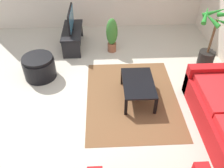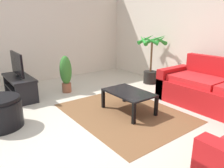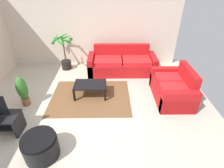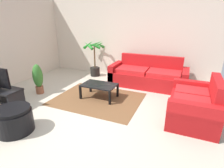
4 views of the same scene
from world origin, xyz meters
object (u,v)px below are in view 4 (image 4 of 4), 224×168
Objects in this scene: coffee_table at (99,86)px; potted_plant_small at (38,78)px; couch_main at (148,76)px; potted_palm at (95,60)px; couch_loveseat at (194,105)px; tv_stand at (0,94)px; ottoman at (14,120)px.

potted_plant_small reaches higher than coffee_table.
couch_main is at bearing 34.22° from potted_plant_small.
coffee_table is 1.98m from potted_palm.
potted_plant_small is (-2.64, -1.79, 0.14)m from couch_main.
potted_palm reaches higher than couch_loveseat.
potted_palm is (-1.03, 1.67, 0.25)m from coffee_table.
couch_main is 3.98m from tv_stand.
ottoman is at bearing -149.18° from couch_loveseat.
coffee_table is at bearing 176.52° from couch_loveseat.
tv_stand is (-4.20, -1.20, 0.00)m from couch_loveseat.
couch_main is at bearing 43.32° from tv_stand.
couch_main is 3.74m from ottoman.
tv_stand is 0.87× the size of potted_palm.
potted_plant_small is at bearing -166.54° from coffee_table.
couch_loveseat is 1.13× the size of potted_palm.
ottoman is (1.18, -0.60, -0.06)m from tv_stand.
potted_palm is (-2.00, 0.28, 0.27)m from couch_main.
couch_loveseat is 1.71× the size of potted_plant_small.
couch_loveseat is at bearing -49.63° from couch_main.
ottoman is (-1.71, -3.33, -0.07)m from couch_main.
couch_main reaches higher than ottoman.
tv_stand is (-2.89, -2.73, -0.00)m from couch_main.
couch_loveseat is 4.36m from tv_stand.
couch_main reaches higher than potted_plant_small.
ottoman is at bearing -111.11° from coffee_table.
couch_loveseat is 3.51m from ottoman.
potted_plant_small is at bearing -145.78° from couch_main.
coffee_table is 1.72m from potted_plant_small.
coffee_table is (-2.26, 0.14, 0.03)m from couch_loveseat.
tv_stand is at bearing -164.04° from couch_loveseat.
couch_main is 1.60× the size of couch_loveseat.
couch_main is 2.01m from couch_loveseat.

